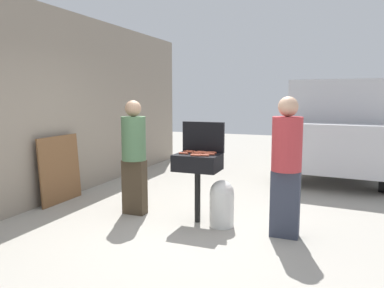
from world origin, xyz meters
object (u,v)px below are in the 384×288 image
(hot_dog_5, at_px, (200,153))
(propane_tank, at_px, (222,202))
(hot_dog_7, at_px, (183,153))
(hot_dog_11, at_px, (212,152))
(hot_dog_4, at_px, (210,154))
(hot_dog_10, at_px, (202,152))
(leaning_board, at_px, (60,169))
(person_left, at_px, (134,153))
(hot_dog_6, at_px, (208,153))
(hot_dog_1, at_px, (191,151))
(hot_dog_8, at_px, (195,155))
(person_right, at_px, (286,162))
(hot_dog_3, at_px, (188,152))
(parked_minivan, at_px, (341,127))
(hot_dog_0, at_px, (196,154))
(hot_dog_2, at_px, (199,152))
(bbq_grill, at_px, (198,165))
(hot_dog_9, at_px, (204,155))

(hot_dog_5, xyz_separation_m, propane_tank, (0.33, -0.06, -0.63))
(hot_dog_7, height_order, hot_dog_11, same)
(hot_dog_4, bearing_deg, propane_tank, -12.57)
(hot_dog_10, xyz_separation_m, leaning_board, (-2.42, -0.04, -0.41))
(person_left, xyz_separation_m, leaning_board, (-1.42, 0.09, -0.36))
(hot_dog_4, bearing_deg, hot_dog_6, 126.55)
(hot_dog_5, xyz_separation_m, hot_dog_11, (0.12, 0.13, 0.00))
(hot_dog_1, bearing_deg, hot_dog_8, -57.83)
(leaning_board, bearing_deg, person_right, -3.42)
(hot_dog_3, height_order, hot_dog_5, same)
(person_left, xyz_separation_m, parked_minivan, (2.77, 4.26, 0.13))
(hot_dog_0, bearing_deg, propane_tank, 0.02)
(hot_dog_0, xyz_separation_m, hot_dog_10, (0.01, 0.18, 0.00))
(hot_dog_7, bearing_deg, hot_dog_2, 45.08)
(hot_dog_6, bearing_deg, hot_dog_1, 163.43)
(hot_dog_6, distance_m, hot_dog_11, 0.09)
(bbq_grill, relative_size, hot_dog_8, 7.19)
(bbq_grill, xyz_separation_m, hot_dog_9, (0.14, -0.13, 0.16))
(hot_dog_7, bearing_deg, person_right, -2.04)
(hot_dog_0, distance_m, hot_dog_7, 0.18)
(hot_dog_8, distance_m, hot_dog_11, 0.32)
(hot_dog_6, bearing_deg, bbq_grill, -160.18)
(hot_dog_3, height_order, hot_dog_10, same)
(hot_dog_0, height_order, hot_dog_4, same)
(hot_dog_4, height_order, hot_dog_8, same)
(hot_dog_3, bearing_deg, hot_dog_2, 6.85)
(hot_dog_5, xyz_separation_m, person_right, (1.15, -0.13, -0.02))
(propane_tank, relative_size, leaning_board, 0.57)
(hot_dog_7, relative_size, hot_dog_11, 1.00)
(hot_dog_7, xyz_separation_m, leaning_board, (-2.23, 0.17, -0.41))
(parked_minivan, bearing_deg, hot_dog_11, 73.29)
(person_right, bearing_deg, hot_dog_3, -19.22)
(hot_dog_3, relative_size, hot_dog_9, 1.00)
(hot_dog_2, xyz_separation_m, hot_dog_9, (0.16, -0.22, 0.00))
(hot_dog_7, height_order, hot_dog_9, same)
(hot_dog_7, height_order, person_right, person_right)
(hot_dog_7, xyz_separation_m, hot_dog_8, (0.21, -0.10, 0.00))
(hot_dog_11, relative_size, person_right, 0.08)
(hot_dog_0, relative_size, hot_dog_5, 1.00)
(hot_dog_0, xyz_separation_m, hot_dog_1, (-0.16, 0.18, 0.00))
(parked_minivan, height_order, leaning_board, parked_minivan)
(hot_dog_1, bearing_deg, person_left, -171.29)
(bbq_grill, xyz_separation_m, hot_dog_7, (-0.18, -0.07, 0.16))
(hot_dog_5, bearing_deg, hot_dog_10, 97.34)
(hot_dog_6, xyz_separation_m, leaning_board, (-2.54, 0.05, -0.41))
(hot_dog_0, bearing_deg, hot_dog_10, 85.75)
(hot_dog_10, distance_m, propane_tank, 0.74)
(hot_dog_10, distance_m, parked_minivan, 4.49)
(hot_dog_7, xyz_separation_m, person_left, (-0.80, 0.07, -0.05))
(leaning_board, bearing_deg, propane_tank, -3.00)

